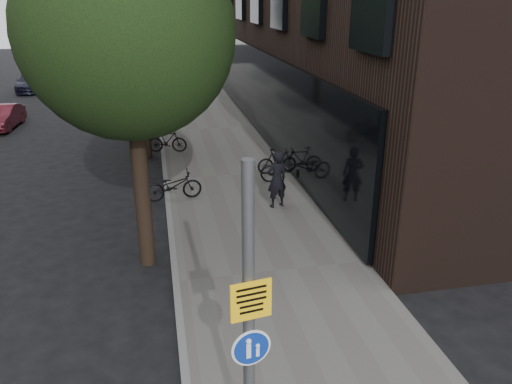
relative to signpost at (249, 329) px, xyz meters
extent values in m
plane|color=black|center=(1.26, 1.49, -2.29)|extent=(120.00, 120.00, 0.00)
cube|color=#5D5B56|center=(1.51, 11.49, -2.23)|extent=(4.50, 60.00, 0.12)
cube|color=slate|center=(-0.74, 11.49, -2.22)|extent=(0.15, 60.00, 0.13)
cylinder|color=black|center=(-1.34, 5.99, -0.69)|extent=(0.36, 0.36, 3.20)
sphere|color=black|center=(-1.34, 5.99, 3.01)|extent=(4.40, 4.40, 4.40)
sphere|color=black|center=(-0.94, 6.79, 2.01)|extent=(2.64, 2.64, 2.64)
cylinder|color=black|center=(-1.34, 14.49, -0.69)|extent=(0.36, 0.36, 3.20)
sphere|color=black|center=(-1.34, 14.49, 3.01)|extent=(5.00, 5.00, 5.00)
sphere|color=black|center=(-0.94, 15.29, 2.01)|extent=(3.00, 3.00, 3.00)
cylinder|color=black|center=(-1.34, 23.49, -0.69)|extent=(0.36, 0.36, 3.20)
sphere|color=black|center=(-1.34, 23.49, 3.01)|extent=(5.00, 5.00, 5.00)
sphere|color=black|center=(-0.94, 24.29, 2.01)|extent=(3.00, 3.00, 3.00)
cylinder|color=#595B5E|center=(0.00, 0.00, -0.02)|extent=(0.14, 0.14, 4.29)
cube|color=yellow|center=(0.00, 0.00, 0.46)|extent=(0.49, 0.10, 0.50)
cylinder|color=#0D2E97|center=(0.00, 0.00, -0.21)|extent=(0.44, 0.08, 0.44)
cylinder|color=white|center=(0.00, 0.00, -0.21)|extent=(0.49, 0.09, 0.50)
imported|color=black|center=(2.43, 8.44, -1.31)|extent=(0.71, 0.56, 1.70)
imported|color=black|center=(3.26, 10.37, -1.69)|extent=(1.90, 0.99, 0.95)
imported|color=black|center=(3.18, 11.35, -1.72)|extent=(1.52, 0.53, 0.90)
imported|color=black|center=(-0.54, 9.60, -1.71)|extent=(1.79, 0.79, 0.91)
imported|color=black|center=(-0.54, 14.69, -1.70)|extent=(1.61, 0.76, 0.93)
imported|color=#581924|center=(-8.09, 20.62, -1.74)|extent=(1.42, 3.40, 1.09)
imported|color=black|center=(-8.88, 31.05, -1.69)|extent=(1.91, 4.19, 1.19)
camera|label=1|loc=(-0.90, -4.83, 3.70)|focal=35.00mm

